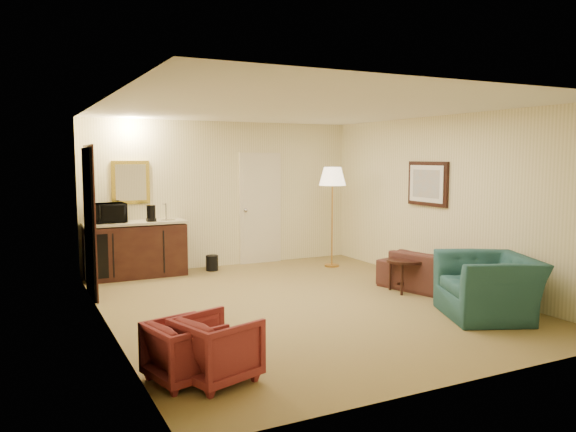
% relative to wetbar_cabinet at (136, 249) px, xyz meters
% --- Properties ---
extents(ground, '(6.00, 6.00, 0.00)m').
position_rel_wetbar_cabinet_xyz_m(ground, '(1.65, -2.72, -0.46)').
color(ground, olive).
rests_on(ground, ground).
extents(room_walls, '(5.02, 6.01, 2.61)m').
position_rel_wetbar_cabinet_xyz_m(room_walls, '(1.55, -1.95, 1.26)').
color(room_walls, '#F5EAB8').
rests_on(room_walls, ground).
extents(wetbar_cabinet, '(1.64, 0.58, 0.92)m').
position_rel_wetbar_cabinet_xyz_m(wetbar_cabinet, '(0.00, 0.00, 0.00)').
color(wetbar_cabinet, '#371C11').
rests_on(wetbar_cabinet, ground).
extents(sofa, '(1.11, 2.09, 0.78)m').
position_rel_wetbar_cabinet_xyz_m(sofa, '(3.80, -3.17, -0.07)').
color(sofa, black).
rests_on(sofa, ground).
extents(teal_armchair, '(1.16, 1.38, 1.02)m').
position_rel_wetbar_cabinet_xyz_m(teal_armchair, '(3.42, -4.30, 0.05)').
color(teal_armchair, '#1D474A').
rests_on(teal_armchair, ground).
extents(rose_chair_near, '(0.75, 0.78, 0.64)m').
position_rel_wetbar_cabinet_xyz_m(rose_chair_near, '(-0.25, -4.72, -0.14)').
color(rose_chair_near, maroon).
rests_on(rose_chair_near, ground).
extents(rose_chair_far, '(0.67, 0.70, 0.60)m').
position_rel_wetbar_cabinet_xyz_m(rose_chair_far, '(-0.50, -4.59, -0.16)').
color(rose_chair_far, maroon).
rests_on(rose_chair_far, ground).
extents(coffee_table, '(0.92, 0.68, 0.49)m').
position_rel_wetbar_cabinet_xyz_m(coffee_table, '(3.45, -2.82, -0.22)').
color(coffee_table, black).
rests_on(coffee_table, ground).
extents(floor_lamp, '(0.58, 0.58, 1.80)m').
position_rel_wetbar_cabinet_xyz_m(floor_lamp, '(3.35, -0.68, 0.44)').
color(floor_lamp, '#C68F42').
rests_on(floor_lamp, ground).
extents(waste_bin, '(0.25, 0.25, 0.27)m').
position_rel_wetbar_cabinet_xyz_m(waste_bin, '(1.29, -0.07, -0.33)').
color(waste_bin, black).
rests_on(waste_bin, ground).
extents(microwave, '(0.58, 0.33, 0.38)m').
position_rel_wetbar_cabinet_xyz_m(microwave, '(-0.43, 0.02, 0.65)').
color(microwave, black).
rests_on(microwave, wetbar_cabinet).
extents(coffee_maker, '(0.17, 0.17, 0.27)m').
position_rel_wetbar_cabinet_xyz_m(coffee_maker, '(0.24, -0.11, 0.59)').
color(coffee_maker, black).
rests_on(coffee_maker, wetbar_cabinet).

